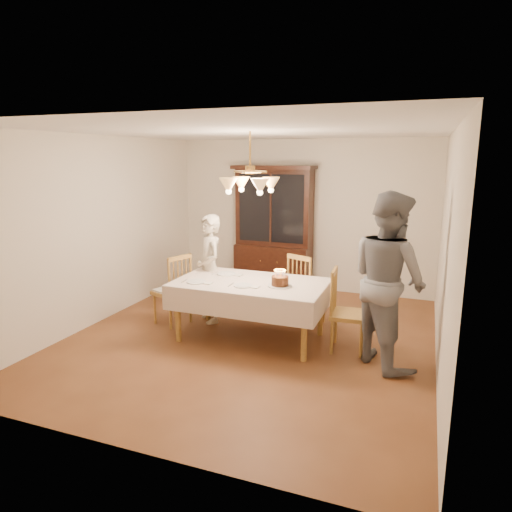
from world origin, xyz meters
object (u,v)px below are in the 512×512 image
at_px(dining_table, 250,287).
at_px(elderly_woman, 210,269).
at_px(birthday_cake, 280,282).
at_px(china_hutch, 274,231).
at_px(chair_far_side, 306,292).

xyz_separation_m(dining_table, elderly_woman, (-0.77, 0.40, 0.08)).
relative_size(elderly_woman, birthday_cake, 5.09).
height_order(dining_table, china_hutch, china_hutch).
bearing_deg(elderly_woman, chair_far_side, 63.62).
relative_size(china_hutch, birthday_cake, 7.20).
bearing_deg(china_hutch, chair_far_side, -56.20).
distance_m(dining_table, elderly_woman, 0.87).
distance_m(chair_far_side, elderly_woman, 1.40).
distance_m(dining_table, china_hutch, 2.32).
xyz_separation_m(china_hutch, birthday_cake, (0.85, -2.32, -0.22)).
bearing_deg(dining_table, birthday_cake, -9.62).
bearing_deg(birthday_cake, china_hutch, 110.19).
bearing_deg(dining_table, chair_far_side, 57.11).
xyz_separation_m(elderly_woman, birthday_cake, (1.19, -0.47, 0.05)).
xyz_separation_m(dining_table, china_hutch, (-0.44, 2.25, 0.36)).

